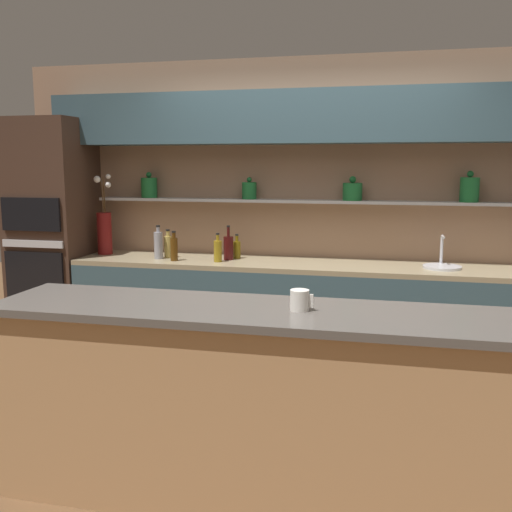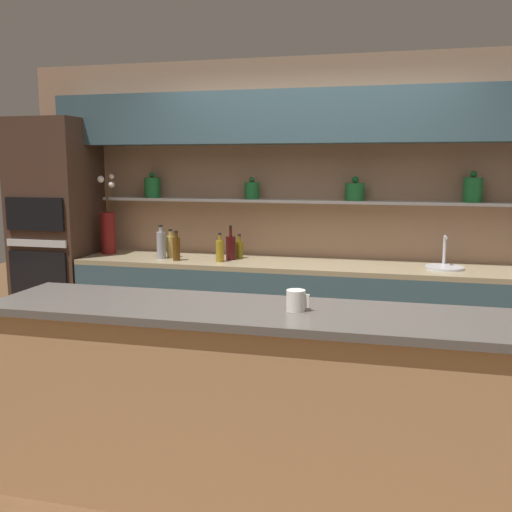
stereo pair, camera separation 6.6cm
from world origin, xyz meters
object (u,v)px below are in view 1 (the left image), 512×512
at_px(sink_fixture, 442,265).
at_px(bottle_spirit_0, 174,248).
at_px(bottle_spirit_5, 168,246).
at_px(bottle_wine_1, 228,247).
at_px(coffee_mug, 300,300).
at_px(flower_vase, 104,230).
at_px(bottle_spirit_4, 158,245).
at_px(oven_tower, 54,239).
at_px(bottle_oil_2, 218,250).
at_px(bottle_oil_3, 237,249).

distance_m(sink_fixture, bottle_spirit_0, 2.15).
bearing_deg(bottle_spirit_5, bottle_wine_1, 1.47).
relative_size(bottle_wine_1, bottle_spirit_5, 1.19).
distance_m(bottle_spirit_5, coffee_mug, 2.38).
xyz_separation_m(flower_vase, bottle_spirit_4, (0.57, -0.14, -0.10)).
bearing_deg(bottle_spirit_4, oven_tower, 176.38).
bearing_deg(bottle_spirit_4, bottle_wine_1, 8.10).
bearing_deg(bottle_oil_2, sink_fixture, 3.71).
bearing_deg(coffee_mug, bottle_spirit_5, 126.89).
relative_size(flower_vase, bottle_oil_3, 3.40).
relative_size(flower_vase, bottle_spirit_0, 2.84).
distance_m(oven_tower, bottle_spirit_5, 1.09).
distance_m(bottle_spirit_0, coffee_mug, 2.21).
xyz_separation_m(sink_fixture, coffee_mug, (-0.82, -1.91, 0.13)).
bearing_deg(coffee_mug, bottle_spirit_0, 126.81).
xyz_separation_m(oven_tower, bottle_wine_1, (1.62, 0.02, -0.03)).
bearing_deg(bottle_spirit_5, bottle_spirit_4, -129.61).
xyz_separation_m(sink_fixture, bottle_oil_2, (-1.78, -0.12, 0.07)).
distance_m(bottle_oil_2, bottle_spirit_4, 0.54).
xyz_separation_m(oven_tower, sink_fixture, (3.34, 0.01, -0.11)).
distance_m(bottle_spirit_0, bottle_spirit_5, 0.17).
bearing_deg(bottle_wine_1, bottle_spirit_5, -178.53).
xyz_separation_m(flower_vase, sink_fixture, (2.88, -0.06, -0.20)).
bearing_deg(bottle_spirit_4, bottle_oil_3, 14.63).
xyz_separation_m(sink_fixture, bottle_oil_3, (-1.67, 0.09, 0.06)).
bearing_deg(coffee_mug, bottle_spirit_4, 129.05).
relative_size(oven_tower, bottle_oil_2, 8.81).
relative_size(oven_tower, bottle_oil_3, 10.07).
bearing_deg(bottle_oil_2, bottle_spirit_0, -175.43).
xyz_separation_m(bottle_spirit_0, bottle_oil_2, (0.37, 0.03, -0.01)).
xyz_separation_m(bottle_wine_1, bottle_spirit_4, (-0.59, -0.08, 0.02)).
height_order(bottle_spirit_0, bottle_oil_3, bottle_spirit_0).
distance_m(bottle_wine_1, bottle_spirit_4, 0.60).
bearing_deg(bottle_oil_2, bottle_wine_1, 64.93).
relative_size(bottle_oil_2, bottle_spirit_5, 0.98).
bearing_deg(coffee_mug, bottle_oil_3, 112.85).
bearing_deg(bottle_spirit_5, bottle_spirit_0, -52.12).
xyz_separation_m(bottle_spirit_0, coffee_mug, (1.32, -1.77, 0.05)).
xyz_separation_m(oven_tower, bottle_spirit_4, (1.03, -0.07, -0.01)).
relative_size(oven_tower, coffee_mug, 18.88).
height_order(bottle_oil_3, bottle_spirit_5, bottle_spirit_5).
distance_m(flower_vase, bottle_oil_3, 1.22).
xyz_separation_m(bottle_oil_3, bottle_spirit_5, (-0.59, -0.10, 0.02)).
distance_m(bottle_oil_2, coffee_mug, 2.03).
height_order(oven_tower, bottle_oil_2, oven_tower).
bearing_deg(oven_tower, bottle_spirit_0, -6.32).
height_order(bottle_oil_2, bottle_oil_3, bottle_oil_2).
bearing_deg(bottle_oil_2, coffee_mug, -62.08).
bearing_deg(oven_tower, sink_fixture, 0.21).
relative_size(bottle_oil_2, bottle_oil_3, 1.14).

